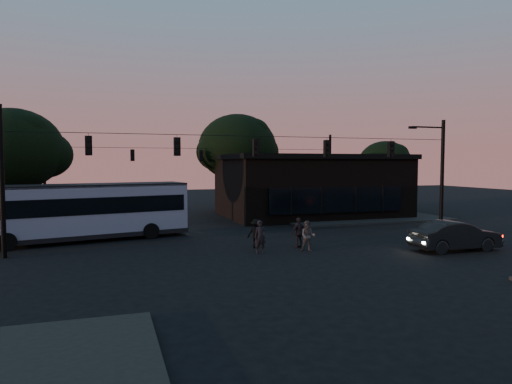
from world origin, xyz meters
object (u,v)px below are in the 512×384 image
object	(u,v)px
building	(310,185)
pedestrian_d	(256,234)
car	(455,236)
pedestrian_a	(260,237)
pedestrian_c	(299,233)
bus	(85,209)
pedestrian_b	(308,236)

from	to	relation	value
building	pedestrian_d	size ratio (longest dim) A/B	9.77
building	car	bearing A→B (deg)	-88.56
pedestrian_a	pedestrian_c	size ratio (longest dim) A/B	1.02
bus	pedestrian_d	bearing A→B (deg)	-43.20
pedestrian_b	pedestrian_d	bearing A→B (deg)	167.77
bus	pedestrian_b	bearing A→B (deg)	-44.60
pedestrian_c	pedestrian_d	world-z (taller)	pedestrian_c
car	pedestrian_d	bearing A→B (deg)	69.03
building	bus	world-z (taller)	building
pedestrian_b	pedestrian_c	distance (m)	1.04
building	car	xyz separation A→B (m)	(0.44, -17.29, -1.91)
building	car	size ratio (longest dim) A/B	3.19
bus	car	bearing A→B (deg)	-38.99
bus	car	distance (m)	21.14
bus	pedestrian_c	distance (m)	12.87
pedestrian_b	building	bearing A→B (deg)	89.77
car	pedestrian_b	distance (m)	7.87
car	pedestrian_a	world-z (taller)	pedestrian_a
pedestrian_c	pedestrian_d	size ratio (longest dim) A/B	1.06
building	pedestrian_c	size ratio (longest dim) A/B	9.22
pedestrian_a	pedestrian_b	size ratio (longest dim) A/B	1.05
pedestrian_a	pedestrian_c	distance (m)	2.63
pedestrian_c	pedestrian_d	bearing A→B (deg)	-31.03
bus	pedestrian_b	distance (m)	13.46
pedestrian_d	building	bearing A→B (deg)	-87.47
car	pedestrian_b	size ratio (longest dim) A/B	2.98
building	pedestrian_b	world-z (taller)	building
bus	pedestrian_b	size ratio (longest dim) A/B	7.68
car	bus	bearing A→B (deg)	64.87
pedestrian_b	pedestrian_d	world-z (taller)	pedestrian_b
pedestrian_b	pedestrian_c	size ratio (longest dim) A/B	0.97
pedestrian_a	pedestrian_d	xyz separation A→B (m)	(0.26, 1.51, -0.06)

